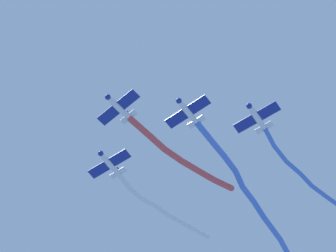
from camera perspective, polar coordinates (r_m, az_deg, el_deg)
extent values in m
ellipsoid|color=silver|center=(88.94, -4.27, 1.58)|extent=(4.57, 2.74, 0.94)
sphere|color=navy|center=(88.31, -5.25, 2.52)|extent=(1.05, 1.05, 0.80)
ellipsoid|color=#1E2847|center=(89.08, -4.51, 1.93)|extent=(1.30, 1.04, 0.50)
cube|color=navy|center=(88.78, -4.34, 1.61)|extent=(4.17, 6.72, 0.13)
cube|color=silver|center=(89.61, -3.42, 0.79)|extent=(1.87, 2.73, 0.10)
cube|color=navy|center=(90.01, -3.44, 0.98)|extent=(1.00, 0.54, 1.29)
cylinder|color=#DB4C4C|center=(90.13, -2.47, -0.10)|extent=(3.56, 2.11, 0.95)
cylinder|color=#DB4C4C|center=(91.36, -0.98, -1.42)|extent=(3.44, 2.15, 1.08)
cylinder|color=#DB4C4C|center=(92.48, 0.47, -2.56)|extent=(3.24, 1.59, 1.05)
cylinder|color=#DB4C4C|center=(93.58, 1.92, -3.48)|extent=(3.12, 1.56, 1.22)
cylinder|color=#DB4C4C|center=(94.69, 3.32, -4.29)|extent=(3.02, 1.34, 1.01)
cylinder|color=#DB4C4C|center=(95.78, 4.78, -5.05)|extent=(3.12, 1.27, 1.09)
sphere|color=#DB4C4C|center=(89.61, -3.26, 0.60)|extent=(0.90, 0.90, 0.90)
sphere|color=#DB4C4C|center=(90.69, -1.69, -0.78)|extent=(0.90, 0.90, 0.90)
sphere|color=#DB4C4C|center=(92.05, -0.28, -2.05)|extent=(0.90, 0.90, 0.90)
sphere|color=#DB4C4C|center=(92.94, 1.22, -3.07)|extent=(0.90, 0.90, 0.90)
sphere|color=#DB4C4C|center=(94.24, 2.60, -3.88)|extent=(0.90, 0.90, 0.90)
sphere|color=#DB4C4C|center=(95.17, 4.04, -4.70)|extent=(0.90, 0.90, 0.90)
sphere|color=#DB4C4C|center=(96.41, 5.52, -5.39)|extent=(0.90, 0.90, 0.90)
ellipsoid|color=silver|center=(89.06, 1.78, 1.20)|extent=(4.46, 3.06, 0.94)
sphere|color=navy|center=(88.20, 0.95, 2.21)|extent=(1.09, 1.09, 0.80)
ellipsoid|color=#1E2847|center=(89.14, 1.56, 1.57)|extent=(1.31, 1.11, 0.50)
cube|color=navy|center=(88.88, 1.72, 1.23)|extent=(4.63, 6.58, 0.13)
cube|color=silver|center=(89.92, 2.49, 0.36)|extent=(2.04, 2.70, 0.10)
cube|color=navy|center=(90.31, 2.44, 0.55)|extent=(0.97, 0.62, 1.29)
cylinder|color=#4C75DB|center=(91.05, 3.25, -0.62)|extent=(3.78, 2.74, 1.54)
cylinder|color=#4C75DB|center=(92.91, 4.39, -2.01)|extent=(3.14, 2.26, 0.92)
cylinder|color=#4C75DB|center=(94.59, 5.41, -3.30)|extent=(3.25, 2.47, 1.18)
cylinder|color=#4C75DB|center=(96.57, 6.20, -4.62)|extent=(3.06, 2.86, 1.26)
cylinder|color=#4C75DB|center=(98.78, 6.99, -5.93)|extent=(3.55, 2.68, 1.36)
cylinder|color=#4C75DB|center=(100.86, 7.87, -7.16)|extent=(3.03, 2.51, 0.88)
cylinder|color=#4C75DB|center=(102.91, 8.60, -8.21)|extent=(3.10, 2.43, 1.57)
cylinder|color=#4C75DB|center=(105.12, 9.33, -9.18)|extent=(3.22, 2.48, 1.17)
cylinder|color=#4C75DB|center=(107.59, 10.05, -10.28)|extent=(3.51, 3.03, 1.46)
sphere|color=#4C75DB|center=(89.95, 2.63, 0.15)|extent=(0.85, 0.85, 0.85)
sphere|color=#4C75DB|center=(92.18, 3.85, -1.36)|extent=(0.85, 0.85, 0.85)
sphere|color=#4C75DB|center=(93.67, 4.93, -2.65)|extent=(0.85, 0.85, 0.85)
sphere|color=#4C75DB|center=(95.53, 5.89, -3.93)|extent=(0.85, 0.85, 0.85)
sphere|color=#4C75DB|center=(97.62, 6.51, -5.29)|extent=(0.85, 0.85, 0.85)
sphere|color=#4C75DB|center=(99.95, 7.47, -6.55)|extent=(0.85, 0.85, 0.85)
sphere|color=#4C75DB|center=(101.78, 8.25, -7.75)|extent=(0.85, 0.85, 0.85)
sphere|color=#4C75DB|center=(104.05, 8.93, -8.66)|extent=(0.85, 0.85, 0.85)
sphere|color=#4C75DB|center=(106.21, 9.72, -9.69)|extent=(0.85, 0.85, 0.85)
ellipsoid|color=silver|center=(94.01, -5.06, -3.32)|extent=(4.40, 3.20, 0.94)
sphere|color=navy|center=(93.16, -5.87, -2.38)|extent=(1.10, 1.10, 0.80)
ellipsoid|color=#1E2847|center=(94.08, -5.25, -2.96)|extent=(1.30, 1.13, 0.50)
cube|color=navy|center=(93.84, -5.12, -3.30)|extent=(4.82, 6.50, 0.13)
cube|color=silver|center=(94.86, -4.36, -4.11)|extent=(2.11, 2.68, 0.10)
cube|color=navy|center=(95.23, -4.37, -3.90)|extent=(0.95, 0.65, 1.29)
cylinder|color=white|center=(95.59, -3.76, -4.89)|extent=(2.80, 2.22, 0.87)
cylinder|color=white|center=(97.01, -2.81, -5.88)|extent=(2.69, 1.80, 1.22)
cylinder|color=white|center=(98.31, -1.68, -6.63)|extent=(2.92, 1.35, 1.03)
cylinder|color=white|center=(99.53, -0.54, -7.33)|extent=(2.61, 1.57, 1.01)
cylinder|color=white|center=(100.92, 0.62, -8.05)|extent=(3.19, 1.49, 1.17)
cylinder|color=white|center=(102.16, 1.82, -8.69)|extent=(2.47, 1.16, 0.74)
cylinder|color=white|center=(103.50, 2.90, -9.28)|extent=(2.98, 1.55, 1.37)
sphere|color=white|center=(94.90, -4.23, -4.30)|extent=(0.71, 0.71, 0.71)
sphere|color=white|center=(96.30, -3.29, -5.48)|extent=(0.71, 0.71, 0.71)
sphere|color=white|center=(97.73, -2.33, -6.28)|extent=(0.71, 0.71, 0.71)
sphere|color=white|center=(98.91, -1.04, -6.97)|extent=(0.71, 0.71, 0.71)
sphere|color=white|center=(100.16, -0.05, -7.69)|extent=(0.71, 0.71, 0.71)
sphere|color=white|center=(101.70, 1.27, -8.40)|extent=(0.71, 0.71, 0.71)
sphere|color=white|center=(102.63, 2.35, -8.99)|extent=(0.71, 0.71, 0.71)
sphere|color=white|center=(104.38, 3.44, -9.56)|extent=(0.71, 0.71, 0.71)
ellipsoid|color=silver|center=(89.90, 7.76, 0.72)|extent=(4.39, 3.22, 0.94)
sphere|color=navy|center=(88.89, 7.06, 1.74)|extent=(1.10, 1.10, 0.80)
ellipsoid|color=#1E2847|center=(89.93, 7.55, 1.09)|extent=(1.30, 1.14, 0.50)
cube|color=navy|center=(89.72, 7.72, 0.75)|extent=(4.85, 6.49, 0.13)
cube|color=silver|center=(90.89, 8.36, -0.14)|extent=(2.12, 2.67, 0.10)
cube|color=navy|center=(91.27, 8.29, 0.05)|extent=(0.95, 0.66, 1.29)
cylinder|color=#4C75DB|center=(91.58, 8.84, -1.04)|extent=(2.64, 2.18, 0.86)
cylinder|color=#4C75DB|center=(92.98, 9.72, -2.39)|extent=(3.08, 2.05, 0.73)
cylinder|color=#4C75DB|center=(94.43, 10.85, -3.58)|extent=(3.07, 1.53, 0.81)
cylinder|color=#4C75DB|center=(95.66, 11.91, -4.60)|extent=(2.59, 1.54, 0.94)
cylinder|color=#4C75DB|center=(96.95, 12.99, -5.55)|extent=(3.11, 1.37, 0.76)
cylinder|color=#4C75DB|center=(98.51, 14.18, -6.39)|extent=(2.90, 1.30, 0.73)
sphere|color=#4C75DB|center=(90.96, 8.48, -0.35)|extent=(0.63, 0.63, 0.63)
sphere|color=#4C75DB|center=(92.21, 9.20, -1.72)|extent=(0.63, 0.63, 0.63)
sphere|color=#4C75DB|center=(93.76, 10.24, -3.05)|extent=(0.63, 0.63, 0.63)
sphere|color=#4C75DB|center=(95.11, 11.46, -4.11)|extent=(0.63, 0.63, 0.63)
sphere|color=#4C75DB|center=(96.22, 12.36, -5.08)|extent=(0.63, 0.63, 0.63)
sphere|color=#4C75DB|center=(97.71, 13.62, -6.01)|extent=(0.63, 0.63, 0.63)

